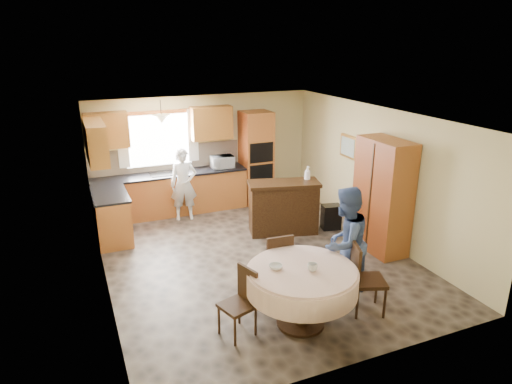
{
  "coord_description": "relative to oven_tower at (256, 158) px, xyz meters",
  "views": [
    {
      "loc": [
        -2.81,
        -6.67,
        3.68
      ],
      "look_at": [
        0.14,
        0.3,
        1.11
      ],
      "focal_mm": 32.0,
      "sensor_mm": 36.0,
      "label": 1
    }
  ],
  "objects": [
    {
      "name": "floor",
      "position": [
        -1.15,
        -2.69,
        -1.06
      ],
      "size": [
        5.0,
        6.0,
        0.01
      ],
      "primitive_type": "cube",
      "color": "brown",
      "rests_on": "ground"
    },
    {
      "name": "ceiling",
      "position": [
        -1.15,
        -2.69,
        1.44
      ],
      "size": [
        5.0,
        6.0,
        0.01
      ],
      "primitive_type": "cube",
      "color": "white",
      "rests_on": "wall_back"
    },
    {
      "name": "wall_back",
      "position": [
        -1.15,
        0.31,
        0.19
      ],
      "size": [
        5.0,
        0.02,
        2.5
      ],
      "primitive_type": "cube",
      "color": "#D1C386",
      "rests_on": "floor"
    },
    {
      "name": "wall_front",
      "position": [
        -1.15,
        -5.69,
        0.19
      ],
      "size": [
        5.0,
        0.02,
        2.5
      ],
      "primitive_type": "cube",
      "color": "#D1C386",
      "rests_on": "floor"
    },
    {
      "name": "wall_left",
      "position": [
        -3.65,
        -2.69,
        0.19
      ],
      "size": [
        0.02,
        6.0,
        2.5
      ],
      "primitive_type": "cube",
      "color": "#D1C386",
      "rests_on": "floor"
    },
    {
      "name": "wall_right",
      "position": [
        1.35,
        -2.69,
        0.19
      ],
      "size": [
        0.02,
        6.0,
        2.5
      ],
      "primitive_type": "cube",
      "color": "#D1C386",
      "rests_on": "floor"
    },
    {
      "name": "window",
      "position": [
        -2.15,
        0.29,
        0.54
      ],
      "size": [
        1.4,
        0.03,
        1.1
      ],
      "primitive_type": "cube",
      "color": "white",
      "rests_on": "wall_back"
    },
    {
      "name": "curtain_left",
      "position": [
        -2.9,
        0.24,
        0.59
      ],
      "size": [
        0.22,
        0.02,
        1.15
      ],
      "primitive_type": "cube",
      "color": "white",
      "rests_on": "wall_back"
    },
    {
      "name": "curtain_right",
      "position": [
        -1.4,
        0.24,
        0.59
      ],
      "size": [
        0.22,
        0.02,
        1.15
      ],
      "primitive_type": "cube",
      "color": "white",
      "rests_on": "wall_back"
    },
    {
      "name": "base_cab_back",
      "position": [
        -2.0,
        0.01,
        -0.62
      ],
      "size": [
        3.3,
        0.6,
        0.88
      ],
      "primitive_type": "cube",
      "color": "#CA7C36",
      "rests_on": "floor"
    },
    {
      "name": "counter_back",
      "position": [
        -2.0,
        0.01,
        -0.16
      ],
      "size": [
        3.3,
        0.64,
        0.04
      ],
      "primitive_type": "cube",
      "color": "black",
      "rests_on": "base_cab_back"
    },
    {
      "name": "base_cab_left",
      "position": [
        -3.35,
        -0.89,
        -0.62
      ],
      "size": [
        0.6,
        1.2,
        0.88
      ],
      "primitive_type": "cube",
      "color": "#CA7C36",
      "rests_on": "floor"
    },
    {
      "name": "counter_left",
      "position": [
        -3.35,
        -0.89,
        -0.16
      ],
      "size": [
        0.64,
        1.2,
        0.04
      ],
      "primitive_type": "cube",
      "color": "black",
      "rests_on": "base_cab_left"
    },
    {
      "name": "backsplash",
      "position": [
        -2.0,
        0.3,
        0.12
      ],
      "size": [
        3.3,
        0.02,
        0.55
      ],
      "primitive_type": "cube",
      "color": "#C8AB8D",
      "rests_on": "wall_back"
    },
    {
      "name": "wall_cab_left",
      "position": [
        -3.2,
        0.15,
        0.85
      ],
      "size": [
        0.85,
        0.33,
        0.72
      ],
      "primitive_type": "cube",
      "color": "#AB662A",
      "rests_on": "wall_back"
    },
    {
      "name": "wall_cab_right",
      "position": [
        -1.0,
        0.15,
        0.85
      ],
      "size": [
        0.9,
        0.33,
        0.72
      ],
      "primitive_type": "cube",
      "color": "#AB662A",
      "rests_on": "wall_back"
    },
    {
      "name": "wall_cab_side",
      "position": [
        -3.48,
        -0.89,
        0.85
      ],
      "size": [
        0.33,
        1.2,
        0.72
      ],
      "primitive_type": "cube",
      "color": "#AB662A",
      "rests_on": "wall_left"
    },
    {
      "name": "oven_tower",
      "position": [
        0.0,
        0.0,
        0.0
      ],
      "size": [
        0.66,
        0.62,
        2.12
      ],
      "primitive_type": "cube",
      "color": "#CA7C36",
      "rests_on": "floor"
    },
    {
      "name": "oven_upper",
      "position": [
        0.0,
        -0.31,
        0.19
      ],
      "size": [
        0.56,
        0.01,
        0.45
      ],
      "primitive_type": "cube",
      "color": "black",
      "rests_on": "oven_tower"
    },
    {
      "name": "oven_lower",
      "position": [
        0.0,
        -0.31,
        -0.31
      ],
      "size": [
        0.56,
        0.01,
        0.45
      ],
      "primitive_type": "cube",
      "color": "black",
      "rests_on": "oven_tower"
    },
    {
      "name": "pendant",
      "position": [
        -2.15,
        -0.19,
        1.06
      ],
      "size": [
        0.36,
        0.36,
        0.18
      ],
      "primitive_type": "cone",
      "rotation": [
        3.14,
        0.0,
        0.0
      ],
      "color": "beige",
      "rests_on": "ceiling"
    },
    {
      "name": "sideboard",
      "position": [
        -0.21,
        -1.87,
        -0.57
      ],
      "size": [
        1.47,
        0.89,
        0.98
      ],
      "primitive_type": "cube",
      "rotation": [
        0.0,
        0.0,
        -0.25
      ],
      "color": "#38250F",
      "rests_on": "floor"
    },
    {
      "name": "space_heater",
      "position": [
        0.76,
        -2.09,
        -0.81
      ],
      "size": [
        0.41,
        0.33,
        0.5
      ],
      "primitive_type": "cube",
      "rotation": [
        0.0,
        0.0,
        -0.22
      ],
      "color": "black",
      "rests_on": "floor"
    },
    {
      "name": "cupboard",
      "position": [
        1.07,
        -3.22,
        -0.04
      ],
      "size": [
        0.53,
        1.07,
        2.04
      ],
      "primitive_type": "cube",
      "color": "#CA7C36",
      "rests_on": "floor"
    },
    {
      "name": "dining_table",
      "position": [
        -1.35,
        -4.73,
        -0.41
      ],
      "size": [
        1.47,
        1.47,
        0.84
      ],
      "color": "#38250F",
      "rests_on": "floor"
    },
    {
      "name": "chair_left",
      "position": [
        -2.14,
        -4.59,
        -0.56
      ],
      "size": [
        0.5,
        0.5,
        0.91
      ],
      "rotation": [
        0.0,
        0.0,
        -1.26
      ],
      "color": "#38250F",
      "rests_on": "floor"
    },
    {
      "name": "chair_back",
      "position": [
        -1.32,
        -3.92,
        -0.51
      ],
      "size": [
        0.46,
        0.46,
        0.99
      ],
      "rotation": [
        0.0,
        0.0,
        3.07
      ],
      "color": "#38250F",
      "rests_on": "floor"
    },
    {
      "name": "chair_right",
      "position": [
        -0.42,
        -4.78,
        -0.49
      ],
      "size": [
        0.57,
        0.57,
        1.03
      ],
      "rotation": [
        0.0,
        0.0,
        1.22
      ],
      "color": "#38250F",
      "rests_on": "floor"
    },
    {
      "name": "framed_picture",
      "position": [
        1.32,
        -1.74,
        0.51
      ],
      "size": [
        0.06,
        0.56,
        0.46
      ],
      "color": "gold",
      "rests_on": "wall_right"
    },
    {
      "name": "microwave",
      "position": [
        -0.83,
        -0.04,
        -0.0
      ],
      "size": [
        0.5,
        0.34,
        0.27
      ],
      "primitive_type": "imported",
      "rotation": [
        0.0,
        0.0,
        -0.01
      ],
      "color": "silver",
      "rests_on": "counter_back"
    },
    {
      "name": "person_sink",
      "position": [
        -1.82,
        -0.41,
        -0.3
      ],
      "size": [
        0.61,
        0.45,
        1.53
      ],
      "primitive_type": "imported",
      "rotation": [
        0.0,
        0.0,
        -0.15
      ],
      "color": "silver",
      "rests_on": "floor"
    },
    {
      "name": "person_dining",
      "position": [
        -0.43,
        -4.31,
        -0.21
      ],
      "size": [
        1.02,
        0.92,
        1.7
      ],
      "primitive_type": "imported",
      "rotation": [
        0.0,
        0.0,
        3.55
      ],
      "color": "#3C5083",
      "rests_on": "floor"
    },
    {
      "name": "bowl_sideboard",
      "position": [
        -0.59,
        -1.87,
        -0.06
      ],
      "size": [
        0.24,
        0.24,
        0.05
      ],
      "primitive_type": "imported",
      "rotation": [
        0.0,
        0.0,
        0.21
      ],
      "color": "#B2B2B2",
      "rests_on": "sideboard"
    },
    {
      "name": "bottle_sideboard",
      "position": [
        0.3,
        -1.87,
        0.08
      ],
      "size": [
        0.14,
        0.14,
        0.32
      ],
      "primitive_type": "imported",
      "rotation": [
        0.0,
        0.0,
        0.16
      ],
      "color": "silver",
      "rests_on": "sideboard"
    },
    {
      "name": "cup_table",
      "position": [
        -1.26,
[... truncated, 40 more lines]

